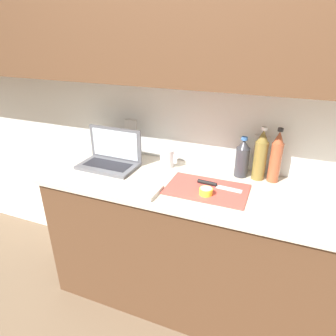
{
  "coord_description": "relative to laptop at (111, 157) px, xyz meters",
  "views": [
    {
      "loc": [
        0.26,
        -1.44,
        1.7
      ],
      "look_at": [
        -0.31,
        -0.01,
        0.97
      ],
      "focal_mm": 32.0,
      "sensor_mm": 36.0,
      "label": 1
    }
  ],
  "objects": [
    {
      "name": "cutting_board",
      "position": [
        0.66,
        -0.09,
        -0.05
      ],
      "size": [
        0.44,
        0.27,
        0.01
      ],
      "primitive_type": "cube",
      "color": "#D1473D",
      "rests_on": "counter_unit"
    },
    {
      "name": "ground_plane",
      "position": [
        0.73,
        -0.05,
        -0.95
      ],
      "size": [
        12.0,
        12.0,
        0.0
      ],
      "primitive_type": "plane",
      "color": "brown",
      "rests_on": "ground"
    },
    {
      "name": "bottle_green_soda",
      "position": [
        0.98,
        0.16,
        0.09
      ],
      "size": [
        0.07,
        0.07,
        0.32
      ],
      "color": "#A34C2D",
      "rests_on": "counter_unit"
    },
    {
      "name": "bottle_water_clear",
      "position": [
        0.8,
        0.16,
        0.05
      ],
      "size": [
        0.08,
        0.08,
        0.24
      ],
      "color": "#333338",
      "rests_on": "counter_unit"
    },
    {
      "name": "dish_towel",
      "position": [
        0.32,
        -0.24,
        -0.04
      ],
      "size": [
        0.23,
        0.17,
        0.02
      ],
      "primitive_type": "cube",
      "rotation": [
        0.0,
        0.0,
        -0.04
      ],
      "color": "silver",
      "rests_on": "counter_unit"
    },
    {
      "name": "lemon_half_cut",
      "position": [
        0.67,
        -0.15,
        -0.03
      ],
      "size": [
        0.07,
        0.07,
        0.04
      ],
      "color": "yellow",
      "rests_on": "cutting_board"
    },
    {
      "name": "measuring_cup",
      "position": [
        0.34,
        0.12,
        0.0
      ],
      "size": [
        0.11,
        0.09,
        0.11
      ],
      "color": "silver",
      "rests_on": "counter_unit"
    },
    {
      "name": "counter_unit",
      "position": [
        0.75,
        -0.05,
        -0.49
      ],
      "size": [
        2.13,
        0.58,
        0.89
      ],
      "color": "brown",
      "rests_on": "ground_plane"
    },
    {
      "name": "wall_back",
      "position": [
        0.73,
        0.17,
        0.61
      ],
      "size": [
        5.2,
        0.38,
        2.6
      ],
      "color": "white",
      "rests_on": "ground_plane"
    },
    {
      "name": "laptop",
      "position": [
        0.0,
        0.0,
        0.0
      ],
      "size": [
        0.37,
        0.23,
        0.23
      ],
      "rotation": [
        0.0,
        0.0,
        -0.02
      ],
      "color": "#515156",
      "rests_on": "counter_unit"
    },
    {
      "name": "knife",
      "position": [
        0.67,
        -0.04,
        -0.04
      ],
      "size": [
        0.25,
        0.05,
        0.02
      ],
      "rotation": [
        0.0,
        0.0,
        -0.07
      ],
      "color": "silver",
      "rests_on": "cutting_board"
    },
    {
      "name": "bottle_oil_tall",
      "position": [
        0.9,
        0.16,
        0.09
      ],
      "size": [
        0.07,
        0.07,
        0.32
      ],
      "color": "olive",
      "rests_on": "counter_unit"
    }
  ]
}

